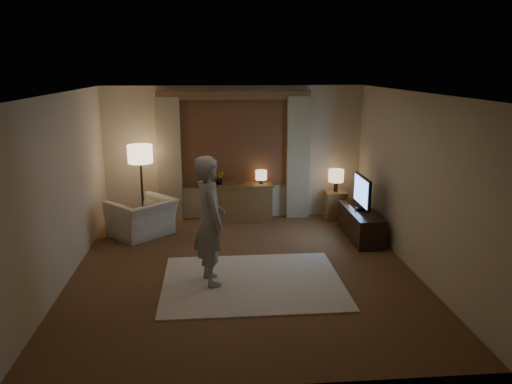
{
  "coord_description": "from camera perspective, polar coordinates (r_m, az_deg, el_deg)",
  "views": [
    {
      "loc": [
        -0.43,
        -6.86,
        2.95
      ],
      "look_at": [
        0.24,
        0.6,
        1.06
      ],
      "focal_mm": 35.0,
      "sensor_mm": 36.0,
      "label": 1
    }
  ],
  "objects": [
    {
      "name": "plant",
      "position": [
        9.6,
        -4.17,
        1.51
      ],
      "size": [
        0.17,
        0.13,
        0.3
      ],
      "primitive_type": "imported",
      "color": "#999999",
      "rests_on": "sideboard"
    },
    {
      "name": "picture_frame",
      "position": [
        9.62,
        -1.78,
        1.27
      ],
      "size": [
        0.16,
        0.02,
        0.2
      ],
      "primitive_type": "cube",
      "color": "brown",
      "rests_on": "sideboard"
    },
    {
      "name": "armchair",
      "position": [
        9.1,
        -12.88,
        -2.91
      ],
      "size": [
        1.35,
        1.35,
        0.66
      ],
      "primitive_type": "imported",
      "rotation": [
        0.0,
        0.0,
        -2.38
      ],
      "color": "beige",
      "rests_on": "floor"
    },
    {
      "name": "floor_lamp",
      "position": [
        9.38,
        -13.08,
        3.75
      ],
      "size": [
        0.45,
        0.45,
        1.56
      ],
      "color": "black",
      "rests_on": "floor"
    },
    {
      "name": "rug",
      "position": [
        7.11,
        -0.4,
        -10.24
      ],
      "size": [
        2.5,
        2.0,
        0.02
      ],
      "primitive_type": "cube",
      "color": "beige",
      "rests_on": "floor"
    },
    {
      "name": "tv_stand",
      "position": [
        8.99,
        11.86,
        -3.62
      ],
      "size": [
        0.45,
        1.4,
        0.5
      ],
      "primitive_type": "cube",
      "color": "black",
      "rests_on": "floor"
    },
    {
      "name": "tv",
      "position": [
        8.83,
        12.04,
        0.01
      ],
      "size": [
        0.21,
        0.85,
        0.61
      ],
      "color": "black",
      "rests_on": "tv_stand"
    },
    {
      "name": "sideboard",
      "position": [
        9.73,
        -1.76,
        -1.31
      ],
      "size": [
        1.2,
        0.4,
        0.7
      ],
      "primitive_type": "cube",
      "color": "brown",
      "rests_on": "floor"
    },
    {
      "name": "side_table",
      "position": [
        9.98,
        9.01,
        -1.51
      ],
      "size": [
        0.4,
        0.4,
        0.56
      ],
      "primitive_type": "cube",
      "color": "brown",
      "rests_on": "floor"
    },
    {
      "name": "table_lamp_side",
      "position": [
        9.84,
        9.14,
        1.79
      ],
      "size": [
        0.3,
        0.3,
        0.44
      ],
      "color": "black",
      "rests_on": "side_table"
    },
    {
      "name": "person",
      "position": [
        6.81,
        -5.3,
        -3.27
      ],
      "size": [
        0.59,
        0.74,
        1.79
      ],
      "primitive_type": "imported",
      "rotation": [
        0.0,
        0.0,
        1.84
      ],
      "color": "gray",
      "rests_on": "rug"
    },
    {
      "name": "room",
      "position": [
        7.55,
        -1.72,
        1.82
      ],
      "size": [
        5.04,
        5.54,
        2.64
      ],
      "color": "brown",
      "rests_on": "ground"
    },
    {
      "name": "table_lamp_sideboard",
      "position": [
        9.63,
        0.59,
        1.88
      ],
      "size": [
        0.22,
        0.22,
        0.3
      ],
      "color": "black",
      "rests_on": "sideboard"
    }
  ]
}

